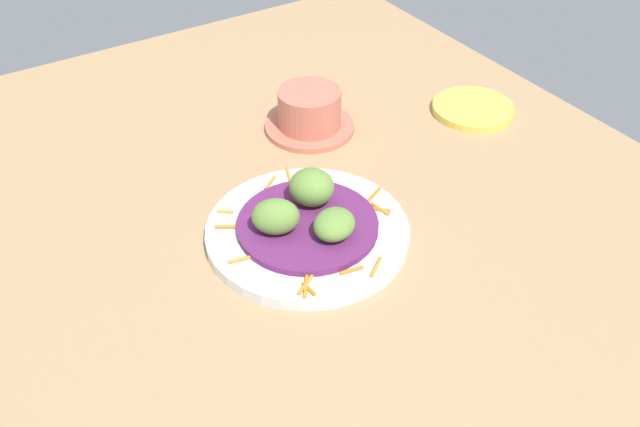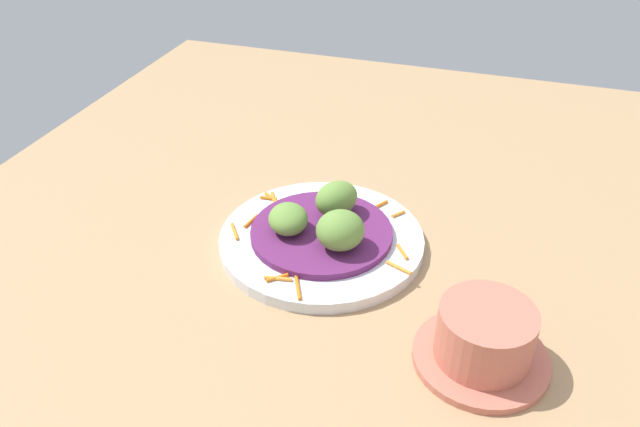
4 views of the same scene
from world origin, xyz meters
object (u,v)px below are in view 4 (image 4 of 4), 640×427
Objects in this scene: guac_scoop_center at (292,189)px; water_glass at (522,148)px; main_plate at (313,236)px; side_plate_small at (123,159)px; guac_scoop_left at (335,229)px; terracotta_bowl at (318,425)px.

guac_scoop_center is 0.60× the size of water_glass.
side_plate_small is (-25.69, 3.51, -0.38)cm from main_plate.
guac_scoop_left is 0.41× the size of terracotta_bowl.
guac_scoop_left is at bearing -124.27° from water_glass.
main_plate is 25.93cm from side_plate_small.
water_glass is (20.21, 16.69, -0.32)cm from guac_scoop_center.
guac_scoop_center is at bearing 148.99° from main_plate.
side_plate_small is at bearing 172.23° from main_plate.
guac_scoop_center is 0.40× the size of terracotta_bowl.
main_plate is 5.25cm from guac_scoop_center.
water_glass is (7.36, 39.96, 1.80)cm from terracotta_bowl.
guac_scoop_center is (-3.14, 1.89, 3.77)cm from main_plate.
main_plate is at bearing -31.01° from guac_scoop_center.
side_plate_small is 43.33cm from terracotta_bowl.
terracotta_bowl reaches higher than side_plate_small.
guac_scoop_center reaches higher than main_plate.
terracotta_bowl reaches higher than main_plate.
water_glass is at bearing 39.55° from guac_scoop_center.
main_plate is 1.77× the size of terracotta_bowl.
guac_scoop_center is at bearing -140.45° from water_glass.
water_glass reaches higher than guac_scoop_center.
water_glass is (13.94, 20.46, -0.31)cm from guac_scoop_left.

